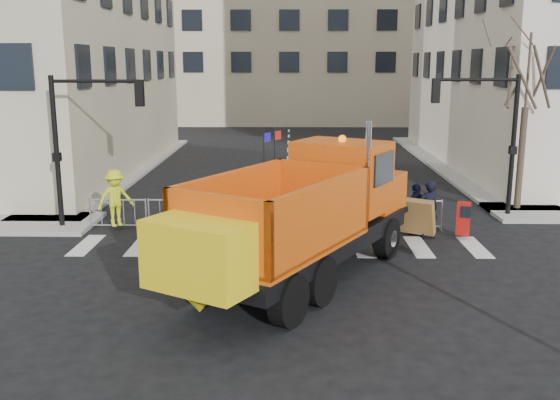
{
  "coord_description": "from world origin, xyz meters",
  "views": [
    {
      "loc": [
        0.15,
        -13.88,
        5.85
      ],
      "look_at": [
        -0.13,
        2.5,
        2.2
      ],
      "focal_mm": 40.0,
      "sensor_mm": 36.0,
      "label": 1
    }
  ],
  "objects_px": {
    "cop_c": "(416,209)",
    "worker": "(115,198)",
    "cop_b": "(364,213)",
    "newspaper_box": "(463,218)",
    "cop_a": "(428,210)",
    "plow_truck": "(302,213)"
  },
  "relations": [
    {
      "from": "cop_c",
      "to": "worker",
      "type": "distance_m",
      "value": 10.49
    },
    {
      "from": "cop_b",
      "to": "cop_c",
      "type": "height_order",
      "value": "cop_b"
    },
    {
      "from": "newspaper_box",
      "to": "cop_a",
      "type": "bearing_deg",
      "value": -168.85
    },
    {
      "from": "plow_truck",
      "to": "cop_b",
      "type": "bearing_deg",
      "value": 2.21
    },
    {
      "from": "plow_truck",
      "to": "newspaper_box",
      "type": "height_order",
      "value": "plow_truck"
    },
    {
      "from": "plow_truck",
      "to": "cop_a",
      "type": "relative_size",
      "value": 5.66
    },
    {
      "from": "cop_b",
      "to": "cop_c",
      "type": "bearing_deg",
      "value": -165.49
    },
    {
      "from": "plow_truck",
      "to": "cop_b",
      "type": "relative_size",
      "value": 5.74
    },
    {
      "from": "cop_b",
      "to": "worker",
      "type": "bearing_deg",
      "value": -16.25
    },
    {
      "from": "cop_c",
      "to": "newspaper_box",
      "type": "xyz_separation_m",
      "value": [
        1.49,
        -0.5,
        -0.2
      ]
    },
    {
      "from": "worker",
      "to": "newspaper_box",
      "type": "relative_size",
      "value": 1.83
    },
    {
      "from": "plow_truck",
      "to": "worker",
      "type": "distance_m",
      "value": 8.34
    },
    {
      "from": "cop_a",
      "to": "cop_c",
      "type": "bearing_deg",
      "value": -64.86
    },
    {
      "from": "plow_truck",
      "to": "cop_c",
      "type": "bearing_deg",
      "value": -9.73
    },
    {
      "from": "plow_truck",
      "to": "cop_b",
      "type": "distance_m",
      "value": 4.64
    },
    {
      "from": "plow_truck",
      "to": "worker",
      "type": "height_order",
      "value": "plow_truck"
    },
    {
      "from": "cop_b",
      "to": "newspaper_box",
      "type": "xyz_separation_m",
      "value": [
        3.38,
        0.29,
        -0.26
      ]
    },
    {
      "from": "newspaper_box",
      "to": "worker",
      "type": "bearing_deg",
      "value": -168.06
    },
    {
      "from": "plow_truck",
      "to": "newspaper_box",
      "type": "relative_size",
      "value": 10.05
    },
    {
      "from": "cop_a",
      "to": "cop_b",
      "type": "relative_size",
      "value": 1.01
    },
    {
      "from": "plow_truck",
      "to": "cop_c",
      "type": "height_order",
      "value": "plow_truck"
    },
    {
      "from": "cop_a",
      "to": "cop_b",
      "type": "bearing_deg",
      "value": -4.75
    }
  ]
}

